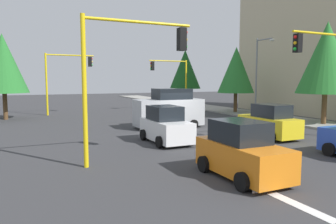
{
  "coord_description": "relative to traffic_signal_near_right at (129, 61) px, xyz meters",
  "views": [
    {
      "loc": [
        18.25,
        -9.66,
        3.38
      ],
      "look_at": [
        -1.25,
        -0.66,
        1.2
      ],
      "focal_mm": 33.87,
      "sensor_mm": 36.0,
      "label": 1
    }
  ],
  "objects": [
    {
      "name": "delivery_van_silver",
      "position": [
        -8.0,
        5.5,
        -2.84
      ],
      "size": [
        2.22,
        4.8,
        2.77
      ],
      "color": "#B2B5BA",
      "rests_on": "ground"
    },
    {
      "name": "tree_roadside_mid",
      "position": [
        -14.0,
        15.72,
        0.24
      ],
      "size": [
        3.66,
        3.66,
        6.67
      ],
      "color": "brown",
      "rests_on": "ground"
    },
    {
      "name": "tree_roadside_far",
      "position": [
        -24.0,
        15.22,
        0.61
      ],
      "size": [
        3.96,
        3.96,
        7.22
      ],
      "color": "brown",
      "rests_on": "ground"
    },
    {
      "name": "car_yellow",
      "position": [
        -1.97,
        9.17,
        -3.23
      ],
      "size": [
        3.77,
        1.93,
        1.98
      ],
      "color": "yellow",
      "rests_on": "ground"
    },
    {
      "name": "traffic_signal_far_left",
      "position": [
        -20.0,
        11.41,
        -0.14
      ],
      "size": [
        0.36,
        4.59,
        5.62
      ],
      "color": "yellow",
      "rests_on": "ground"
    },
    {
      "name": "traffic_signal_far_right",
      "position": [
        -20.0,
        -0.01,
        0.05
      ],
      "size": [
        0.36,
        4.59,
        5.91
      ],
      "color": "yellow",
      "rests_on": "ground"
    },
    {
      "name": "car_orange",
      "position": [
        3.55,
        2.89,
        -3.23
      ],
      "size": [
        3.62,
        1.94,
        1.98
      ],
      "color": "orange",
      "rests_on": "ground"
    },
    {
      "name": "tree_roadside_near",
      "position": [
        -4.0,
        16.22,
        0.85
      ],
      "size": [
        4.15,
        4.15,
        7.58
      ],
      "color": "brown",
      "rests_on": "ground"
    },
    {
      "name": "tree_opposite_side",
      "position": [
        -18.0,
        -5.28,
        0.64
      ],
      "size": [
        3.98,
        3.98,
        7.26
      ],
      "color": "brown",
      "rests_on": "ground"
    },
    {
      "name": "ground_plane",
      "position": [
        -6.0,
        5.72,
        -4.12
      ],
      "size": [
        120.0,
        120.0,
        0.0
      ],
      "primitive_type": "plane",
      "color": "#353538"
    },
    {
      "name": "street_lamp_curbside",
      "position": [
        -9.61,
        14.92,
        0.23
      ],
      "size": [
        2.15,
        0.28,
        7.0
      ],
      "color": "slate",
      "rests_on": "ground"
    },
    {
      "name": "car_white",
      "position": [
        -3.21,
        3.06,
        -3.22
      ],
      "size": [
        3.71,
        1.98,
        1.98
      ],
      "color": "white",
      "rests_on": "ground"
    },
    {
      "name": "car_green",
      "position": [
        -14.37,
        8.81,
        -3.22
      ],
      "size": [
        3.97,
        2.09,
        1.98
      ],
      "color": "#1E7238",
      "rests_on": "ground"
    },
    {
      "name": "traffic_signal_near_left",
      "position": [
        0.0,
        11.47,
        0.11
      ],
      "size": [
        0.36,
        4.59,
        6.0
      ],
      "color": "yellow",
      "rests_on": "ground"
    },
    {
      "name": "traffic_signal_near_right",
      "position": [
        0.0,
        0.0,
        0.0
      ],
      "size": [
        0.36,
        4.59,
        5.83
      ],
      "color": "yellow",
      "rests_on": "ground"
    },
    {
      "name": "sidewalk_kerb",
      "position": [
        -11.0,
        16.22,
        -4.05
      ],
      "size": [
        80.0,
        4.0,
        0.15
      ],
      "primitive_type": "cube",
      "color": "gray",
      "rests_on": "ground"
    },
    {
      "name": "lane_arrow_near",
      "position": [
        5.51,
        2.72,
        -4.11
      ],
      "size": [
        2.4,
        1.1,
        1.1
      ],
      "color": "silver",
      "rests_on": "ground"
    }
  ]
}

